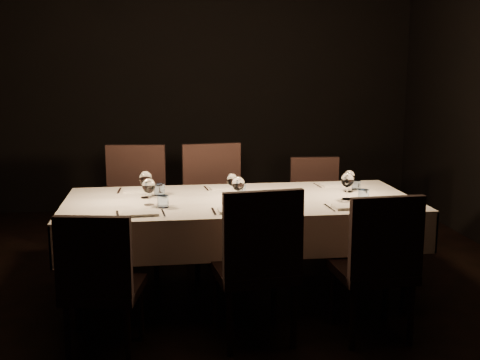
{
  "coord_description": "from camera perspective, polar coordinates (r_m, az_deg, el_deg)",
  "views": [
    {
      "loc": [
        -0.57,
        -4.23,
        1.71
      ],
      "look_at": [
        0.0,
        0.0,
        0.9
      ],
      "focal_mm": 45.0,
      "sensor_mm": 36.0,
      "label": 1
    }
  ],
  "objects": [
    {
      "name": "room",
      "position": [
        4.27,
        -0.0,
        7.92
      ],
      "size": [
        5.01,
        6.01,
        3.01
      ],
      "color": "black",
      "rests_on": "ground"
    },
    {
      "name": "dining_table",
      "position": [
        4.39,
        -0.0,
        -2.74
      ],
      "size": [
        2.52,
        1.12,
        0.76
      ],
      "color": "black",
      "rests_on": "ground"
    },
    {
      "name": "chair_near_left",
      "position": [
        3.61,
        -13.17,
        -9.14
      ],
      "size": [
        0.5,
        0.5,
        0.9
      ],
      "rotation": [
        0.0,
        0.0,
        2.96
      ],
      "color": "black",
      "rests_on": "ground"
    },
    {
      "name": "place_setting_near_left",
      "position": [
        4.1,
        -8.56,
        -1.66
      ],
      "size": [
        0.35,
        0.41,
        0.19
      ],
      "rotation": [
        0.0,
        0.0,
        0.09
      ],
      "color": "silver",
      "rests_on": "dining_table"
    },
    {
      "name": "chair_near_center",
      "position": [
        3.7,
        1.66,
        -7.58
      ],
      "size": [
        0.53,
        0.53,
        1.0
      ],
      "rotation": [
        0.0,
        0.0,
        3.26
      ],
      "color": "black",
      "rests_on": "ground"
    },
    {
      "name": "place_setting_near_center",
      "position": [
        4.14,
        0.08,
        -1.45
      ],
      "size": [
        0.34,
        0.41,
        0.19
      ],
      "rotation": [
        0.0,
        0.0,
        0.03
      ],
      "color": "silver",
      "rests_on": "dining_table"
    },
    {
      "name": "chair_near_right",
      "position": [
        3.85,
        12.92,
        -7.45
      ],
      "size": [
        0.48,
        0.48,
        0.96
      ],
      "rotation": [
        0.0,
        0.0,
        3.19
      ],
      "color": "black",
      "rests_on": "ground"
    },
    {
      "name": "place_setting_near_right",
      "position": [
        4.32,
        10.59,
        -1.08
      ],
      "size": [
        0.35,
        0.42,
        0.2
      ],
      "rotation": [
        0.0,
        0.0,
        0.05
      ],
      "color": "silver",
      "rests_on": "dining_table"
    },
    {
      "name": "chair_far_left",
      "position": [
        5.16,
        -9.98,
        -2.17
      ],
      "size": [
        0.56,
        0.56,
        1.05
      ],
      "rotation": [
        0.0,
        0.0,
        -0.13
      ],
      "color": "black",
      "rests_on": "ground"
    },
    {
      "name": "place_setting_far_left",
      "position": [
        4.53,
        -8.83,
        -0.46
      ],
      "size": [
        0.36,
        0.42,
        0.2
      ],
      "rotation": [
        0.0,
        0.0,
        -0.05
      ],
      "color": "silver",
      "rests_on": "dining_table"
    },
    {
      "name": "chair_far_center",
      "position": [
        5.12,
        -2.39,
        -2.07
      ],
      "size": [
        0.56,
        0.56,
        1.06
      ],
      "rotation": [
        0.0,
        0.0,
        0.11
      ],
      "color": "black",
      "rests_on": "ground"
    },
    {
      "name": "place_setting_far_center",
      "position": [
        4.56,
        -0.84,
        -0.42
      ],
      "size": [
        0.3,
        0.39,
        0.16
      ],
      "rotation": [
        0.0,
        0.0,
        0.11
      ],
      "color": "silver",
      "rests_on": "dining_table"
    },
    {
      "name": "chair_far_right",
      "position": [
        5.4,
        7.22,
        -2.23
      ],
      "size": [
        0.46,
        0.46,
        0.91
      ],
      "rotation": [
        0.0,
        0.0,
        -0.07
      ],
      "color": "black",
      "rests_on": "ground"
    },
    {
      "name": "place_setting_far_right",
      "position": [
        4.75,
        10.0,
        -0.1
      ],
      "size": [
        0.31,
        0.39,
        0.17
      ],
      "rotation": [
        0.0,
        0.0,
        0.09
      ],
      "color": "silver",
      "rests_on": "dining_table"
    }
  ]
}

